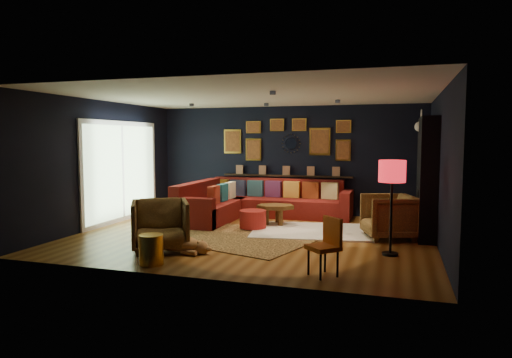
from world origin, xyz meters
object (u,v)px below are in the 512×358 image
(sectional, at_px, (251,204))
(armchair_right, at_px, (389,214))
(orange_chair, at_px, (327,242))
(floor_lamp, at_px, (392,176))
(gold_stool, at_px, (151,250))
(armchair_left, at_px, (160,223))
(pouf, at_px, (253,219))
(coffee_table, at_px, (275,209))
(dog, at_px, (176,240))

(sectional, xyz_separation_m, armchair_right, (3.06, -1.35, 0.12))
(orange_chair, bearing_deg, floor_lamp, 104.47)
(gold_stool, bearing_deg, armchair_left, 110.31)
(pouf, distance_m, orange_chair, 3.29)
(coffee_table, relative_size, gold_stool, 2.10)
(armchair_right, distance_m, floor_lamp, 1.47)
(floor_lamp, height_order, dog, floor_lamp)
(dog, bearing_deg, armchair_left, 178.49)
(armchair_right, xyz_separation_m, dog, (-3.23, -2.05, -0.24))
(sectional, bearing_deg, orange_chair, -59.40)
(pouf, bearing_deg, sectional, 109.26)
(armchair_right, relative_size, orange_chair, 1.15)
(sectional, xyz_separation_m, orange_chair, (2.33, -3.93, 0.13))
(coffee_table, relative_size, armchair_right, 1.03)
(armchair_left, xyz_separation_m, armchair_right, (3.53, 2.02, -0.01))
(pouf, distance_m, armchair_right, 2.64)
(coffee_table, distance_m, armchair_left, 2.92)
(sectional, xyz_separation_m, coffee_table, (0.76, -0.72, 0.03))
(gold_stool, bearing_deg, floor_lamp, 25.59)
(pouf, height_order, gold_stool, gold_stool)
(armchair_left, relative_size, armchair_right, 1.02)
(sectional, xyz_separation_m, armchair_left, (-0.47, -3.37, 0.13))
(floor_lamp, bearing_deg, dog, -166.05)
(sectional, distance_m, gold_stool, 4.16)
(coffee_table, bearing_deg, armchair_right, -15.36)
(gold_stool, distance_m, dog, 0.76)
(armchair_left, bearing_deg, coffee_table, 34.51)
(pouf, xyz_separation_m, dog, (-0.61, -2.14, -0.00))
(sectional, xyz_separation_m, dog, (-0.17, -3.40, -0.12))
(armchair_right, bearing_deg, gold_stool, -67.51)
(sectional, relative_size, armchair_right, 3.84)
(armchair_right, distance_m, dog, 3.84)
(sectional, height_order, gold_stool, sectional)
(coffee_table, bearing_deg, gold_stool, -105.17)
(floor_lamp, distance_m, dog, 3.54)
(sectional, height_order, coffee_table, sectional)
(floor_lamp, bearing_deg, armchair_right, 92.32)
(orange_chair, distance_m, dog, 2.56)
(sectional, bearing_deg, gold_stool, -92.38)
(armchair_left, relative_size, gold_stool, 2.08)
(pouf, bearing_deg, orange_chair, -54.82)
(sectional, bearing_deg, floor_lamp, -39.69)
(sectional, relative_size, pouf, 6.35)
(pouf, xyz_separation_m, armchair_right, (2.63, -0.09, 0.24))
(sectional, distance_m, coffee_table, 1.05)
(dog, bearing_deg, sectional, 92.22)
(pouf, bearing_deg, gold_stool, -101.90)
(armchair_left, xyz_separation_m, floor_lamp, (3.58, 0.78, 0.79))
(coffee_table, height_order, orange_chair, orange_chair)
(sectional, height_order, dog, sectional)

